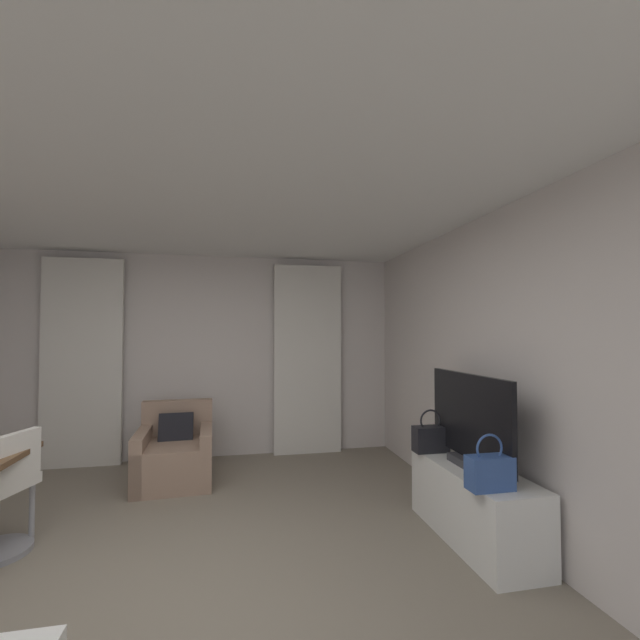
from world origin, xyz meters
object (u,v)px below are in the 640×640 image
object	(u,v)px
desk_chair	(0,500)
tv_flatscreen	(469,422)
armchair	(175,455)
handbag_secondary	(490,471)
handbag_primary	(431,438)
tv_console	(473,504)

from	to	relation	value
desk_chair	tv_flatscreen	distance (m)	3.53
armchair	handbag_secondary	bearing A→B (deg)	-43.98
armchair	handbag_primary	size ratio (longest dim) A/B	2.39
armchair	desk_chair	size ratio (longest dim) A/B	1.00
tv_console	tv_flatscreen	size ratio (longest dim) A/B	1.15
handbag_secondary	desk_chair	bearing A→B (deg)	164.31
handbag_secondary	handbag_primary	bearing A→B (deg)	88.70
armchair	tv_flatscreen	xyz separation A→B (m)	(2.43, -1.73, 0.62)
handbag_primary	tv_console	bearing A→B (deg)	-74.51
desk_chair	tv_console	bearing A→B (deg)	-8.20
tv_flatscreen	handbag_primary	distance (m)	0.48
armchair	handbag_secondary	xyz separation A→B (m)	(2.29, -2.21, 0.40)
desk_chair	tv_flatscreen	bearing A→B (deg)	-7.56
armchair	tv_flatscreen	world-z (taller)	tv_flatscreen
tv_console	desk_chair	bearing A→B (deg)	171.80
armchair	tv_flatscreen	distance (m)	3.05
desk_chair	handbag_primary	xyz separation A→B (m)	(3.33, -0.05, 0.28)
tv_console	handbag_secondary	bearing A→B (deg)	-108.56
tv_flatscreen	handbag_secondary	size ratio (longest dim) A/B	2.92
tv_flatscreen	handbag_secondary	bearing A→B (deg)	-107.10
handbag_secondary	armchair	bearing A→B (deg)	136.02
handbag_primary	handbag_secondary	size ratio (longest dim) A/B	1.00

